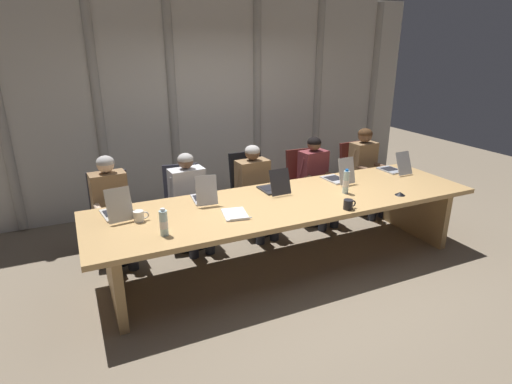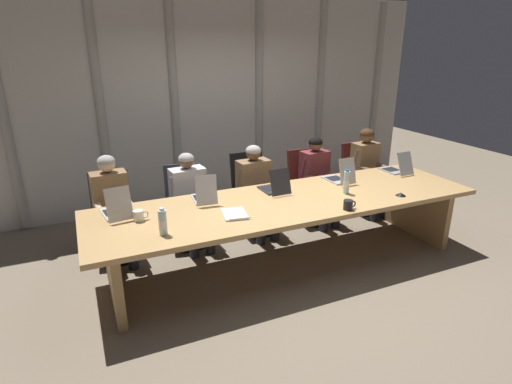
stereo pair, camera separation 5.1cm
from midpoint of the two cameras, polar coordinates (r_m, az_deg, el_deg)
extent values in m
plane|color=#7F705B|center=(4.67, 4.66, -9.66)|extent=(13.19, 13.19, 0.00)
cube|color=tan|center=(4.36, 4.92, -1.37)|extent=(4.13, 1.16, 0.05)
cube|color=black|center=(4.38, 4.90, -2.17)|extent=(3.51, 0.10, 0.06)
cube|color=tan|center=(4.05, -18.80, -10.04)|extent=(0.08, 0.99, 0.70)
cube|color=tan|center=(5.55, 21.49, -2.12)|extent=(0.08, 0.99, 0.70)
cube|color=beige|center=(6.17, -5.10, 12.09)|extent=(6.60, 0.10, 2.94)
cylinder|color=#A39E96|center=(5.83, -31.25, 8.90)|extent=(0.12, 0.12, 2.88)
cylinder|color=#A39E96|center=(5.80, -20.41, 10.46)|extent=(0.12, 0.12, 2.88)
cylinder|color=#A39E96|center=(5.94, -10.90, 11.52)|extent=(0.12, 0.12, 2.88)
cylinder|color=#A39E96|center=(6.36, 0.65, 12.38)|extent=(0.12, 0.12, 2.88)
cylinder|color=#A39E96|center=(6.87, 8.96, 12.70)|extent=(0.12, 0.12, 2.88)
cylinder|color=#A39E96|center=(7.52, 16.29, 12.77)|extent=(0.12, 0.12, 2.88)
cube|color=beige|center=(4.19, -18.51, -2.78)|extent=(0.27, 0.36, 0.02)
cube|color=black|center=(4.21, -18.61, -2.54)|extent=(0.21, 0.21, 0.00)
cube|color=beige|center=(3.95, -18.04, -1.61)|extent=(0.24, 0.12, 0.31)
cube|color=black|center=(3.95, -18.06, -1.56)|extent=(0.21, 0.10, 0.27)
cube|color=#BCBCC1|center=(4.37, -6.95, -0.93)|extent=(0.24, 0.34, 0.02)
cube|color=black|center=(4.39, -7.02, -0.70)|extent=(0.20, 0.19, 0.00)
cube|color=#BCBCC1|center=(4.14, -6.51, 0.25)|extent=(0.22, 0.08, 0.30)
cube|color=black|center=(4.15, -6.52, 0.29)|extent=(0.20, 0.07, 0.27)
cube|color=#2D2D33|center=(4.62, 2.51, 0.37)|extent=(0.24, 0.30, 0.02)
cube|color=black|center=(4.63, 2.39, 0.56)|extent=(0.20, 0.17, 0.00)
cube|color=#2D2D33|center=(4.41, 3.71, 1.37)|extent=(0.24, 0.10, 0.27)
cube|color=black|center=(4.42, 3.68, 1.41)|extent=(0.21, 0.09, 0.24)
cube|color=#BCBCC1|center=(5.04, 11.24, 1.68)|extent=(0.23, 0.33, 0.02)
cube|color=black|center=(5.06, 11.08, 1.87)|extent=(0.19, 0.19, 0.00)
cube|color=#BCBCC1|center=(4.85, 12.80, 2.80)|extent=(0.22, 0.09, 0.30)
cube|color=black|center=(4.86, 12.76, 2.84)|extent=(0.20, 0.08, 0.27)
cube|color=#A8ADB7|center=(5.60, 18.50, 2.83)|extent=(0.22, 0.31, 0.02)
cube|color=black|center=(5.61, 18.35, 2.99)|extent=(0.19, 0.17, 0.00)
cube|color=#A8ADB7|center=(5.42, 20.16, 3.68)|extent=(0.22, 0.12, 0.27)
cube|color=black|center=(5.42, 20.12, 3.71)|extent=(0.20, 0.11, 0.24)
cube|color=#2D2D38|center=(4.88, -18.90, -3.69)|extent=(0.53, 0.53, 0.08)
cube|color=#2D2D38|center=(4.99, -19.26, 0.16)|extent=(0.44, 0.16, 0.47)
cylinder|color=#262628|center=(4.97, -18.63, -6.00)|extent=(0.05, 0.05, 0.35)
cylinder|color=black|center=(5.05, -18.38, -8.02)|extent=(0.60, 0.60, 0.04)
cube|color=#2D2D38|center=(5.00, -9.42, -2.29)|extent=(0.55, 0.55, 0.08)
cube|color=#2D2D38|center=(5.11, -9.84, 1.35)|extent=(0.44, 0.18, 0.45)
cylinder|color=#262628|center=(5.08, -9.29, -4.56)|extent=(0.05, 0.05, 0.35)
cylinder|color=black|center=(5.17, -9.17, -6.56)|extent=(0.60, 0.60, 0.04)
cube|color=black|center=(5.27, -0.05, -0.84)|extent=(0.48, 0.48, 0.08)
cube|color=black|center=(5.36, -1.00, 2.87)|extent=(0.43, 0.12, 0.51)
cylinder|color=#262628|center=(5.35, -0.05, -3.02)|extent=(0.05, 0.05, 0.35)
cylinder|color=black|center=(5.43, -0.05, -4.94)|extent=(0.60, 0.60, 0.04)
cube|color=#511E19|center=(5.63, 7.61, 0.36)|extent=(0.50, 0.50, 0.08)
cube|color=#511E19|center=(5.73, 6.66, 3.60)|extent=(0.44, 0.13, 0.47)
cylinder|color=#262628|center=(5.71, 7.51, -1.69)|extent=(0.05, 0.05, 0.35)
cylinder|color=black|center=(5.78, 7.43, -3.52)|extent=(0.60, 0.60, 0.04)
cube|color=#511E19|center=(6.13, 14.76, 1.48)|extent=(0.51, 0.51, 0.08)
cube|color=#511E19|center=(6.20, 13.62, 4.50)|extent=(0.44, 0.15, 0.48)
cylinder|color=#262628|center=(6.20, 14.59, -0.42)|extent=(0.05, 0.05, 0.35)
cylinder|color=black|center=(6.26, 14.43, -2.12)|extent=(0.60, 0.60, 0.04)
cube|color=olive|center=(4.76, -19.16, -0.43)|extent=(0.39, 0.25, 0.52)
sphere|color=beige|center=(4.65, -19.65, 3.70)|extent=(0.18, 0.18, 0.18)
ellipsoid|color=#B2ADA8|center=(4.64, -19.68, 3.97)|extent=(0.19, 0.19, 0.14)
cylinder|color=olive|center=(4.75, -17.42, 0.68)|extent=(0.08, 0.14, 0.27)
cylinder|color=beige|center=(4.60, -16.75, -1.45)|extent=(0.08, 0.30, 0.06)
cylinder|color=olive|center=(4.71, -21.11, 0.08)|extent=(0.08, 0.14, 0.27)
cylinder|color=beige|center=(4.56, -20.55, -2.09)|extent=(0.08, 0.30, 0.06)
cylinder|color=#262833|center=(4.69, -17.14, -4.32)|extent=(0.16, 0.41, 0.13)
cylinder|color=#262833|center=(4.62, -16.40, -7.61)|extent=(0.11, 0.11, 0.45)
cylinder|color=#262833|center=(4.66, -19.54, -4.74)|extent=(0.16, 0.41, 0.13)
cylinder|color=#262833|center=(4.59, -18.85, -8.06)|extent=(0.11, 0.11, 0.45)
cube|color=silver|center=(4.89, -9.08, 0.63)|extent=(0.42, 0.25, 0.46)
sphere|color=brown|center=(4.80, -9.29, 4.29)|extent=(0.18, 0.18, 0.18)
ellipsoid|color=#B2ADA8|center=(4.79, -9.31, 4.55)|extent=(0.18, 0.18, 0.13)
cylinder|color=silver|center=(4.94, -7.26, 1.39)|extent=(0.08, 0.14, 0.27)
cylinder|color=brown|center=(4.79, -6.26, -0.63)|extent=(0.09, 0.30, 0.06)
cylinder|color=silver|center=(4.83, -11.00, 0.77)|extent=(0.08, 0.14, 0.27)
cylinder|color=brown|center=(4.68, -10.10, -1.32)|extent=(0.09, 0.30, 0.06)
cylinder|color=#262833|center=(4.84, -6.99, -2.77)|extent=(0.16, 0.41, 0.13)
cylinder|color=#262833|center=(4.78, -6.06, -5.91)|extent=(0.11, 0.11, 0.45)
cylinder|color=#262833|center=(4.78, -9.21, -3.20)|extent=(0.16, 0.41, 0.13)
cylinder|color=#262833|center=(4.71, -8.31, -6.39)|extent=(0.11, 0.11, 0.45)
cube|color=olive|center=(5.16, -0.08, 1.90)|extent=(0.42, 0.25, 0.46)
sphere|color=brown|center=(5.06, -0.08, 5.45)|extent=(0.19, 0.19, 0.19)
ellipsoid|color=#B2ADA8|center=(5.06, -0.08, 5.70)|extent=(0.19, 0.19, 0.14)
cylinder|color=olive|center=(5.22, 1.58, 2.61)|extent=(0.08, 0.14, 0.27)
cylinder|color=brown|center=(5.09, 2.73, 0.73)|extent=(0.08, 0.30, 0.06)
cylinder|color=olive|center=(5.07, -1.78, 2.07)|extent=(0.08, 0.14, 0.27)
cylinder|color=brown|center=(4.93, -0.68, 0.12)|extent=(0.08, 0.30, 0.06)
cylinder|color=#262833|center=(5.12, 1.96, -1.33)|extent=(0.16, 0.41, 0.13)
cylinder|color=#262833|center=(5.06, 2.95, -4.28)|extent=(0.11, 0.11, 0.45)
cylinder|color=#262833|center=(5.03, -0.01, -1.72)|extent=(0.16, 0.41, 0.13)
cylinder|color=#262833|center=(4.97, 0.97, -4.72)|extent=(0.11, 0.11, 0.45)
cube|color=brown|center=(5.55, 8.30, 3.15)|extent=(0.38, 0.25, 0.49)
sphere|color=brown|center=(5.47, 8.47, 6.55)|extent=(0.18, 0.18, 0.18)
ellipsoid|color=black|center=(5.46, 8.48, 6.78)|extent=(0.18, 0.18, 0.13)
cylinder|color=brown|center=(5.63, 9.54, 3.89)|extent=(0.08, 0.14, 0.27)
cylinder|color=brown|center=(5.51, 10.83, 2.18)|extent=(0.09, 0.30, 0.06)
cylinder|color=brown|center=(5.45, 7.07, 3.49)|extent=(0.08, 0.14, 0.27)
cylinder|color=brown|center=(5.32, 8.35, 1.72)|extent=(0.09, 0.30, 0.06)
cylinder|color=#262833|center=(5.55, 10.23, 0.04)|extent=(0.17, 0.41, 0.13)
cylinder|color=#262833|center=(5.50, 11.27, -2.64)|extent=(0.11, 0.11, 0.45)
cylinder|color=#262833|center=(5.43, 8.59, -0.31)|extent=(0.17, 0.41, 0.13)
cylinder|color=#262833|center=(5.38, 9.65, -3.06)|extent=(0.11, 0.11, 0.45)
cube|color=olive|center=(6.01, 14.98, 4.13)|extent=(0.37, 0.24, 0.52)
sphere|color=brown|center=(5.93, 15.29, 7.51)|extent=(0.20, 0.20, 0.20)
ellipsoid|color=#472D19|center=(5.93, 15.31, 7.74)|extent=(0.20, 0.20, 0.15)
cylinder|color=olive|center=(6.09, 16.07, 4.92)|extent=(0.08, 0.14, 0.27)
cylinder|color=brown|center=(5.98, 17.32, 3.35)|extent=(0.08, 0.30, 0.06)
cylinder|color=olive|center=(5.90, 13.98, 4.63)|extent=(0.08, 0.14, 0.27)
cylinder|color=brown|center=(5.78, 15.23, 3.01)|extent=(0.08, 0.30, 0.06)
cylinder|color=#262833|center=(6.03, 16.70, 1.09)|extent=(0.15, 0.41, 0.13)
cylinder|color=#262833|center=(5.98, 17.68, -1.38)|extent=(0.11, 0.11, 0.45)
cylinder|color=#262833|center=(5.89, 15.29, 0.81)|extent=(0.15, 0.41, 0.13)
cylinder|color=#262833|center=(5.84, 16.28, -1.72)|extent=(0.11, 0.11, 0.45)
cylinder|color=silver|center=(4.59, 12.68, 1.29)|extent=(0.06, 0.06, 0.25)
cylinder|color=white|center=(4.59, 12.67, 1.14)|extent=(0.07, 0.07, 0.08)
cylinder|color=blue|center=(4.55, 12.81, 2.91)|extent=(0.04, 0.04, 0.02)
cylinder|color=silver|center=(3.60, -12.34, -4.14)|extent=(0.07, 0.07, 0.22)
cylinder|color=white|center=(3.60, -12.33, -4.31)|extent=(0.07, 0.07, 0.07)
cylinder|color=white|center=(3.55, -12.48, -2.33)|extent=(0.04, 0.04, 0.02)
cylinder|color=white|center=(3.95, -15.56, -3.15)|extent=(0.10, 0.10, 0.10)
torus|color=white|center=(3.96, -14.71, -3.03)|extent=(0.07, 0.01, 0.07)
cylinder|color=black|center=(4.17, 12.92, -1.75)|extent=(0.09, 0.09, 0.10)
torus|color=black|center=(4.20, 13.56, -1.62)|extent=(0.07, 0.01, 0.07)
cone|color=black|center=(4.72, 19.64, -0.29)|extent=(0.11, 0.11, 0.03)
cube|color=silver|center=(3.96, -2.62, -3.05)|extent=(0.27, 0.33, 0.02)
cylinder|color=silver|center=(3.83, -1.81, -3.67)|extent=(0.21, 0.05, 0.01)
camera|label=1|loc=(0.03, -89.66, 0.12)|focal=29.01mm
camera|label=2|loc=(0.03, 90.34, -0.12)|focal=29.01mm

